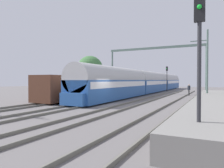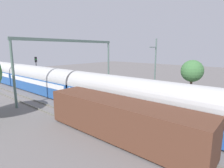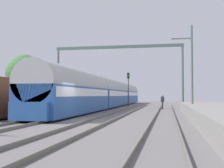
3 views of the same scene
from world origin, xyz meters
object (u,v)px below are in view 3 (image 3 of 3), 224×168
passenger_train (110,93)px  person_crossing (162,101)px  freight_car (22,97)px  catenary_gantry (118,61)px  railway_signal_far (128,85)px

passenger_train → person_crossing: bearing=-35.6°
freight_car → catenary_gantry: bearing=66.2°
freight_car → person_crossing: bearing=48.4°
catenary_gantry → passenger_train: bearing=112.1°
catenary_gantry → railway_signal_far: bearing=90.2°
railway_signal_far → catenary_gantry: 10.31m
freight_car → person_crossing: size_ratio=7.51×
passenger_train → railway_signal_far: bearing=69.7°
freight_car → railway_signal_far: bearing=76.0°
person_crossing → railway_signal_far: size_ratio=0.33×
freight_car → catenary_gantry: 15.12m
person_crossing → passenger_train: bearing=81.8°
person_crossing → catenary_gantry: (-5.45, 0.50, 4.85)m
person_crossing → railway_signal_far: (-5.48, 10.49, 2.29)m
freight_car → catenary_gantry: catenary_gantry is taller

